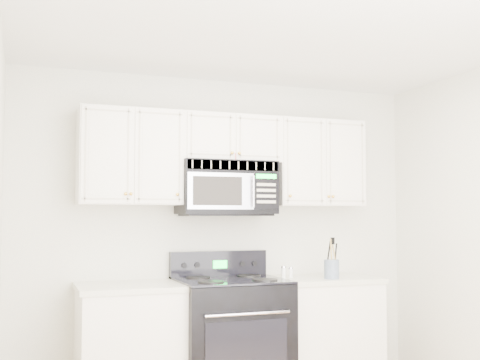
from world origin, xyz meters
name	(u,v)px	position (x,y,z in m)	size (l,w,h in m)	color
room	(317,239)	(0.00, 0.00, 1.30)	(3.51, 3.51, 2.61)	#A07D40
base_cabinet_left	(134,350)	(-0.80, 1.44, 0.43)	(0.86, 0.65, 0.92)	silver
base_cabinet_right	(324,336)	(0.80, 1.44, 0.43)	(0.86, 0.65, 0.92)	silver
range	(230,337)	(-0.04, 1.40, 0.48)	(0.83, 0.76, 1.14)	black
upper_cabinets	(228,156)	(0.00, 1.58, 1.93)	(2.44, 0.37, 0.75)	silver
microwave	(226,188)	(-0.03, 1.55, 1.67)	(0.78, 0.44, 0.43)	black
utensil_crock	(332,268)	(0.79, 1.27, 1.00)	(0.12, 0.12, 0.33)	slate
shaker_salt	(284,272)	(0.45, 1.47, 0.97)	(0.04, 0.04, 0.10)	white
shaker_pepper	(291,273)	(0.50, 1.43, 0.96)	(0.04, 0.04, 0.09)	white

